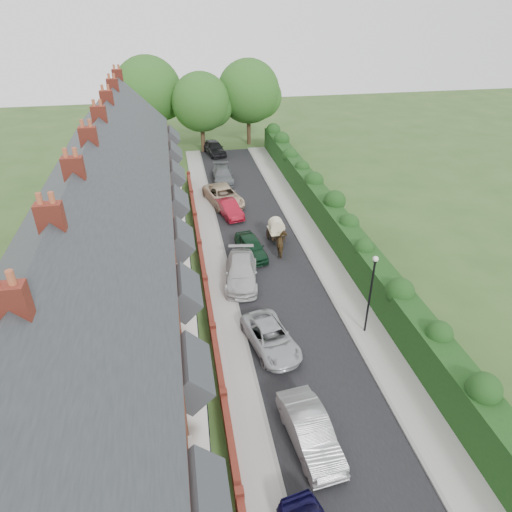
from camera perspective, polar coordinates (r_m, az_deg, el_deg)
The scene contains 23 objects.
ground at distance 24.05m, azimuth 9.29°, elevation -16.35°, with size 140.00×140.00×0.00m, color #2D4C1E.
road at distance 32.06m, azimuth 2.23°, elevation -2.35°, with size 6.00×58.00×0.02m, color black.
pavement_hedge_side at distance 33.06m, azimuth 9.19°, elevation -1.55°, with size 2.20×58.00×0.12m, color #9C9894.
pavement_house_side at distance 31.53m, azimuth -4.63°, elevation -2.96°, with size 1.70×58.00×0.12m, color #9C9894.
kerb_hedge_side at distance 32.75m, azimuth 7.45°, elevation -1.73°, with size 0.18×58.00×0.13m, color gray.
kerb_house_side at distance 31.60m, azimuth -3.19°, elevation -2.81°, with size 0.18×58.00×0.13m, color gray.
hedge at distance 32.89m, azimuth 12.38°, elevation 1.04°, with size 2.10×58.00×2.85m.
terrace_row at distance 28.66m, azimuth -17.82°, elevation 2.14°, with size 9.05×40.50×11.50m.
garden_wall_row at distance 30.42m, azimuth -6.32°, elevation -3.53°, with size 0.35×40.35×1.10m.
lamppost at distance 25.86m, azimuth 14.24°, elevation -3.60°, with size 0.32×0.32×5.16m.
tree_far_left at distance 56.68m, azimuth -6.55°, elevation 18.43°, with size 7.14×6.80×9.29m.
tree_far_right at distance 59.23m, azimuth -0.57°, elevation 19.73°, with size 7.98×7.60×10.31m.
tree_far_back at distance 59.34m, azimuth -12.92°, elevation 19.34°, with size 8.40×8.00×10.82m.
car_silver_a at distance 21.37m, azimuth 6.78°, elevation -20.92°, with size 1.61×4.62×1.52m, color #98989C.
car_silver_b at distance 25.69m, azimuth 1.86°, elevation -10.18°, with size 2.18×4.74×1.32m, color #ABADB2.
car_white at distance 30.96m, azimuth -1.87°, elevation -2.00°, with size 2.15×5.28×1.53m, color #BCBCBC.
car_green at distance 34.02m, azimuth -0.63°, elevation 1.16°, with size 1.70×4.23×1.44m, color black.
car_red at distance 40.31m, azimuth -3.41°, elevation 5.96°, with size 1.45×4.14×1.37m, color maroon.
car_beige at distance 42.63m, azimuth -4.09°, elevation 7.49°, with size 2.58×5.60×1.56m, color #CDB294.
car_grey at distance 48.03m, azimuth -4.18°, elevation 10.09°, with size 1.97×4.85×1.41m, color slate.
car_black at distance 56.54m, azimuth -5.24°, elevation 13.33°, with size 1.90×4.73×1.61m, color black.
horse at distance 34.16m, azimuth 3.31°, elevation 1.41°, with size 0.87×1.92×1.62m, color #47331A.
horse_cart at distance 35.79m, azimuth 2.56°, elevation 3.43°, with size 1.23×2.72×1.96m.
Camera 1 is at (-6.59, -15.24, 17.40)m, focal length 32.00 mm.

